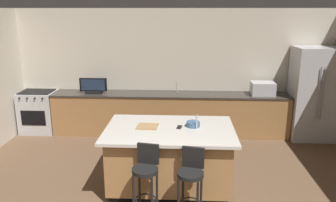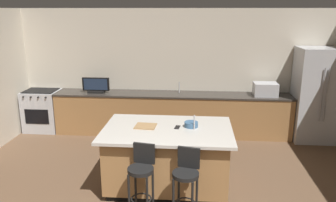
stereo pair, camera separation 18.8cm
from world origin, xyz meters
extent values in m
cube|color=beige|center=(0.00, 4.80, 1.34)|extent=(7.31, 0.12, 2.67)
cube|color=#9E7042|center=(-0.06, 4.42, 0.43)|extent=(5.02, 0.60, 0.87)
cube|color=#332D28|center=(-0.06, 4.42, 0.89)|extent=(5.04, 0.62, 0.04)
cube|color=black|center=(0.03, 2.16, 0.04)|extent=(1.68, 1.04, 0.09)
cube|color=#9E7042|center=(0.03, 2.16, 0.49)|extent=(1.76, 1.12, 0.80)
cube|color=beige|center=(0.03, 2.16, 0.92)|extent=(1.92, 1.28, 0.04)
cube|color=#B7BABF|center=(2.90, 4.35, 0.96)|extent=(0.88, 0.73, 1.92)
cylinder|color=gray|center=(2.86, 3.96, 1.05)|extent=(0.02, 0.02, 1.05)
cylinder|color=gray|center=(2.94, 3.96, 1.05)|extent=(0.02, 0.02, 1.05)
cube|color=#B7BABF|center=(-2.97, 4.42, 0.45)|extent=(0.75, 0.60, 0.90)
cube|color=black|center=(-2.97, 4.12, 0.41)|extent=(0.52, 0.01, 0.33)
cube|color=black|center=(-2.97, 4.42, 0.91)|extent=(0.67, 0.50, 0.02)
cylinder|color=black|center=(-3.22, 4.11, 0.84)|extent=(0.04, 0.03, 0.04)
cylinder|color=black|center=(-3.05, 4.11, 0.84)|extent=(0.04, 0.03, 0.04)
cylinder|color=black|center=(-2.89, 4.11, 0.84)|extent=(0.04, 0.03, 0.04)
cylinder|color=black|center=(-2.72, 4.11, 0.84)|extent=(0.04, 0.03, 0.04)
cube|color=#B7BABF|center=(1.88, 4.42, 1.04)|extent=(0.48, 0.36, 0.27)
cube|color=black|center=(-1.70, 4.37, 0.93)|extent=(0.35, 0.16, 0.05)
cube|color=black|center=(-1.70, 4.37, 1.10)|extent=(0.58, 0.05, 0.28)
cube|color=#1E2D47|center=(-1.70, 4.34, 1.10)|extent=(0.51, 0.01, 0.24)
cylinder|color=#B2B2B7|center=(0.08, 4.52, 1.02)|extent=(0.02, 0.02, 0.24)
cylinder|color=#B2B2B7|center=(0.43, 2.16, 1.05)|extent=(0.02, 0.02, 0.22)
cylinder|color=black|center=(-0.25, 1.36, 0.66)|extent=(0.34, 0.34, 0.05)
cube|color=black|center=(-0.22, 1.51, 0.82)|extent=(0.29, 0.09, 0.28)
cylinder|color=black|center=(-0.39, 1.27, 0.32)|extent=(0.03, 0.03, 0.63)
cylinder|color=black|center=(-0.15, 1.22, 0.32)|extent=(0.03, 0.03, 0.63)
cylinder|color=black|center=(-0.35, 1.51, 0.32)|extent=(0.03, 0.03, 0.63)
cylinder|color=black|center=(-0.10, 1.46, 0.32)|extent=(0.03, 0.03, 0.63)
torus|color=black|center=(-0.25, 1.36, 0.24)|extent=(0.28, 0.28, 0.02)
cylinder|color=black|center=(0.33, 1.31, 0.64)|extent=(0.34, 0.34, 0.05)
cube|color=black|center=(0.37, 1.46, 0.81)|extent=(0.29, 0.10, 0.28)
cylinder|color=black|center=(0.19, 1.22, 0.31)|extent=(0.03, 0.03, 0.62)
cylinder|color=black|center=(0.24, 1.46, 0.31)|extent=(0.03, 0.03, 0.62)
cylinder|color=black|center=(0.48, 1.40, 0.31)|extent=(0.03, 0.03, 0.62)
cylinder|color=#3F668C|center=(0.38, 2.27, 0.98)|extent=(0.20, 0.20, 0.08)
cube|color=black|center=(0.17, 2.22, 0.94)|extent=(0.09, 0.16, 0.01)
cube|color=#A87F51|center=(-0.30, 2.22, 0.95)|extent=(0.33, 0.29, 0.02)
camera|label=1|loc=(0.24, -2.52, 2.65)|focal=35.87mm
camera|label=2|loc=(0.43, -2.51, 2.65)|focal=35.87mm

